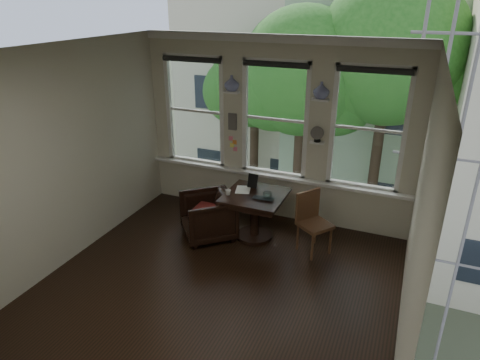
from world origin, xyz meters
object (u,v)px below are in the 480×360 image
at_px(side_chair_right, 315,224).
at_px(mug, 228,192).
at_px(table, 255,216).
at_px(laptop, 262,200).
at_px(armchair_left, 208,216).

xyz_separation_m(side_chair_right, mug, (-1.33, -0.12, 0.33)).
xyz_separation_m(table, laptop, (0.18, -0.17, 0.39)).
bearing_deg(mug, table, 24.68).
height_order(side_chair_right, laptop, side_chair_right).
xyz_separation_m(table, mug, (-0.37, -0.17, 0.42)).
relative_size(armchair_left, mug, 8.84).
relative_size(table, side_chair_right, 0.98).
bearing_deg(table, laptop, -43.20).
distance_m(table, side_chair_right, 0.96).
height_order(armchair_left, mug, mug).
bearing_deg(mug, laptop, 0.40).
distance_m(armchair_left, laptop, 0.96).
distance_m(table, armchair_left, 0.73).
bearing_deg(side_chair_right, laptop, 135.28).
height_order(armchair_left, side_chair_right, side_chair_right).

